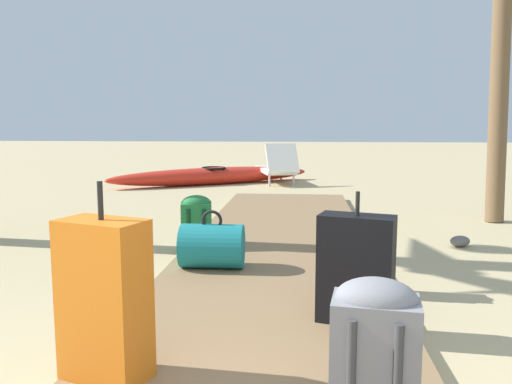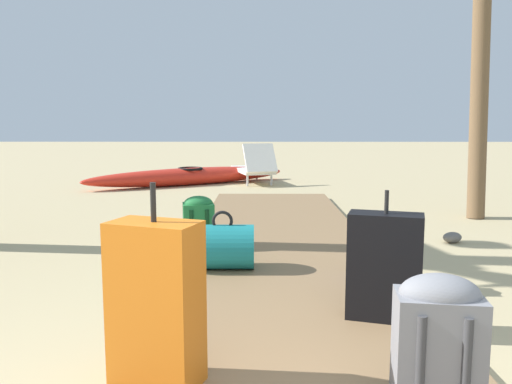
% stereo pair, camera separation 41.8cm
% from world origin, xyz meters
% --- Properties ---
extents(ground_plane, '(60.00, 60.00, 0.00)m').
position_xyz_m(ground_plane, '(0.00, 2.93, 0.00)').
color(ground_plane, tan).
extents(boardwalk, '(1.70, 7.33, 0.08)m').
position_xyz_m(boardwalk, '(0.00, 3.66, 0.04)').
color(boardwalk, olive).
rests_on(boardwalk, ground).
extents(backpack_green, '(0.31, 0.29, 0.47)m').
position_xyz_m(backpack_green, '(-0.75, 3.73, 0.33)').
color(backpack_green, '#237538').
rests_on(backpack_green, boardwalk).
extents(suitcase_black, '(0.45, 0.31, 0.75)m').
position_xyz_m(suitcase_black, '(0.53, 2.01, 0.39)').
color(suitcase_black, black).
rests_on(suitcase_black, boardwalk).
extents(suitcase_orange, '(0.43, 0.33, 0.88)m').
position_xyz_m(suitcase_orange, '(-0.64, 1.26, 0.44)').
color(suitcase_orange, orange).
rests_on(suitcase_orange, boardwalk).
extents(backpack_grey, '(0.35, 0.28, 0.55)m').
position_xyz_m(backpack_grey, '(0.50, 1.05, 0.37)').
color(backpack_grey, slate).
rests_on(backpack_grey, boardwalk).
extents(duffel_bag_teal, '(0.49, 0.35, 0.46)m').
position_xyz_m(duffel_bag_teal, '(-0.48, 3.04, 0.25)').
color(duffel_bag_teal, '#197A7F').
rests_on(duffel_bag_teal, boardwalk).
extents(backpack_navy, '(0.29, 0.21, 0.49)m').
position_xyz_m(backpack_navy, '(0.68, 2.77, 0.34)').
color(backpack_navy, navy).
rests_on(backpack_navy, boardwalk).
extents(lounge_chair, '(0.97, 1.61, 0.82)m').
position_xyz_m(lounge_chair, '(-0.30, 9.44, 0.33)').
color(lounge_chair, white).
rests_on(lounge_chair, ground).
extents(kayak, '(3.91, 2.71, 0.34)m').
position_xyz_m(kayak, '(-1.56, 9.21, 0.17)').
color(kayak, red).
rests_on(kayak, ground).
extents(rock_right_far, '(0.25, 0.22, 0.11)m').
position_xyz_m(rock_right_far, '(1.77, 4.27, 0.05)').
color(rock_right_far, slate).
rests_on(rock_right_far, ground).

